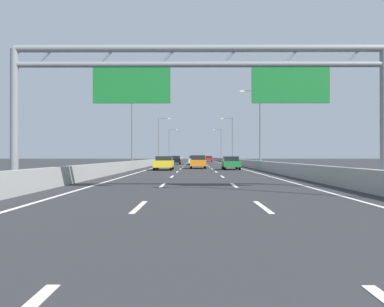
# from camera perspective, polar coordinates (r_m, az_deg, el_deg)

# --- Properties ---
(ground_plane) EXTENTS (260.00, 260.00, 0.00)m
(ground_plane) POSITION_cam_1_polar(r_m,az_deg,el_deg) (99.88, 0.46, -1.18)
(ground_plane) COLOR #2D2D30
(lane_dash_left_1) EXTENTS (0.16, 3.00, 0.01)m
(lane_dash_left_1) POSITION_cam_1_polar(r_m,az_deg,el_deg) (12.56, -7.11, -7.10)
(lane_dash_left_1) COLOR white
(lane_dash_left_1) RESTS_ON ground_plane
(lane_dash_left_2) EXTENTS (0.16, 3.00, 0.01)m
(lane_dash_left_2) POSITION_cam_1_polar(r_m,az_deg,el_deg) (21.48, -3.98, -4.28)
(lane_dash_left_2) COLOR white
(lane_dash_left_2) RESTS_ON ground_plane
(lane_dash_left_3) EXTENTS (0.16, 3.00, 0.01)m
(lane_dash_left_3) POSITION_cam_1_polar(r_m,az_deg,el_deg) (30.45, -2.69, -3.12)
(lane_dash_left_3) COLOR white
(lane_dash_left_3) RESTS_ON ground_plane
(lane_dash_left_4) EXTENTS (0.16, 3.00, 0.01)m
(lane_dash_left_4) POSITION_cam_1_polar(r_m,az_deg,el_deg) (39.43, -2.00, -2.48)
(lane_dash_left_4) COLOR white
(lane_dash_left_4) RESTS_ON ground_plane
(lane_dash_left_5) EXTENTS (0.16, 3.00, 0.01)m
(lane_dash_left_5) POSITION_cam_1_polar(r_m,az_deg,el_deg) (48.42, -1.56, -2.08)
(lane_dash_left_5) COLOR white
(lane_dash_left_5) RESTS_ON ground_plane
(lane_dash_left_6) EXTENTS (0.16, 3.00, 0.01)m
(lane_dash_left_6) POSITION_cam_1_polar(r_m,az_deg,el_deg) (57.41, -1.26, -1.81)
(lane_dash_left_6) COLOR white
(lane_dash_left_6) RESTS_ON ground_plane
(lane_dash_left_7) EXTENTS (0.16, 3.00, 0.01)m
(lane_dash_left_7) POSITION_cam_1_polar(r_m,az_deg,el_deg) (66.40, -1.04, -1.60)
(lane_dash_left_7) COLOR white
(lane_dash_left_7) RESTS_ON ground_plane
(lane_dash_left_8) EXTENTS (0.16, 3.00, 0.01)m
(lane_dash_left_8) POSITION_cam_1_polar(r_m,az_deg,el_deg) (75.40, -0.87, -1.45)
(lane_dash_left_8) COLOR white
(lane_dash_left_8) RESTS_ON ground_plane
(lane_dash_left_9) EXTENTS (0.16, 3.00, 0.01)m
(lane_dash_left_9) POSITION_cam_1_polar(r_m,az_deg,el_deg) (84.40, -0.74, -1.33)
(lane_dash_left_9) COLOR white
(lane_dash_left_9) RESTS_ON ground_plane
(lane_dash_left_10) EXTENTS (0.16, 3.00, 0.01)m
(lane_dash_left_10) POSITION_cam_1_polar(r_m,az_deg,el_deg) (93.39, -0.63, -1.24)
(lane_dash_left_10) COLOR white
(lane_dash_left_10) RESTS_ON ground_plane
(lane_dash_left_11) EXTENTS (0.16, 3.00, 0.01)m
(lane_dash_left_11) POSITION_cam_1_polar(r_m,az_deg,el_deg) (102.39, -0.55, -1.16)
(lane_dash_left_11) COLOR white
(lane_dash_left_11) RESTS_ON ground_plane
(lane_dash_left_12) EXTENTS (0.16, 3.00, 0.01)m
(lane_dash_left_12) POSITION_cam_1_polar(r_m,az_deg,el_deg) (111.39, -0.47, -1.09)
(lane_dash_left_12) COLOR white
(lane_dash_left_12) RESTS_ON ground_plane
(lane_dash_left_13) EXTENTS (0.16, 3.00, 0.01)m
(lane_dash_left_13) POSITION_cam_1_polar(r_m,az_deg,el_deg) (120.39, -0.41, -1.03)
(lane_dash_left_13) COLOR white
(lane_dash_left_13) RESTS_ON ground_plane
(lane_dash_left_14) EXTENTS (0.16, 3.00, 0.01)m
(lane_dash_left_14) POSITION_cam_1_polar(r_m,az_deg,el_deg) (129.39, -0.36, -0.98)
(lane_dash_left_14) COLOR white
(lane_dash_left_14) RESTS_ON ground_plane
(lane_dash_left_15) EXTENTS (0.16, 3.00, 0.01)m
(lane_dash_left_15) POSITION_cam_1_polar(r_m,az_deg,el_deg) (138.38, -0.31, -0.94)
(lane_dash_left_15) COLOR white
(lane_dash_left_15) RESTS_ON ground_plane
(lane_dash_left_16) EXTENTS (0.16, 3.00, 0.01)m
(lane_dash_left_16) POSITION_cam_1_polar(r_m,az_deg,el_deg) (147.38, -0.27, -0.90)
(lane_dash_left_16) COLOR white
(lane_dash_left_16) RESTS_ON ground_plane
(lane_dash_left_17) EXTENTS (0.16, 3.00, 0.01)m
(lane_dash_left_17) POSITION_cam_1_polar(r_m,az_deg,el_deg) (156.38, -0.23, -0.87)
(lane_dash_left_17) COLOR white
(lane_dash_left_17) RESTS_ON ground_plane
(lane_dash_right_1) EXTENTS (0.16, 3.00, 0.01)m
(lane_dash_right_1) POSITION_cam_1_polar(r_m,az_deg,el_deg) (12.61, 9.46, -7.07)
(lane_dash_right_1) COLOR white
(lane_dash_right_1) RESTS_ON ground_plane
(lane_dash_right_2) EXTENTS (0.16, 3.00, 0.01)m
(lane_dash_right_2) POSITION_cam_1_polar(r_m,az_deg,el_deg) (21.51, 5.66, -4.28)
(lane_dash_right_2) COLOR white
(lane_dash_right_2) RESTS_ON ground_plane
(lane_dash_right_3) EXTENTS (0.16, 3.00, 0.01)m
(lane_dash_right_3) POSITION_cam_1_polar(r_m,az_deg,el_deg) (30.47, 4.09, -3.11)
(lane_dash_right_3) COLOR white
(lane_dash_right_3) RESTS_ON ground_plane
(lane_dash_right_4) EXTENTS (0.16, 3.00, 0.01)m
(lane_dash_right_4) POSITION_cam_1_polar(r_m,az_deg,el_deg) (39.44, 3.24, -2.48)
(lane_dash_right_4) COLOR white
(lane_dash_right_4) RESTS_ON ground_plane
(lane_dash_right_5) EXTENTS (0.16, 3.00, 0.01)m
(lane_dash_right_5) POSITION_cam_1_polar(r_m,az_deg,el_deg) (48.43, 2.71, -2.08)
(lane_dash_right_5) COLOR white
(lane_dash_right_5) RESTS_ON ground_plane
(lane_dash_right_6) EXTENTS (0.16, 3.00, 0.01)m
(lane_dash_right_6) POSITION_cam_1_polar(r_m,az_deg,el_deg) (57.42, 2.34, -1.80)
(lane_dash_right_6) COLOR white
(lane_dash_right_6) RESTS_ON ground_plane
(lane_dash_right_7) EXTENTS (0.16, 3.00, 0.01)m
(lane_dash_right_7) POSITION_cam_1_polar(r_m,az_deg,el_deg) (66.41, 2.07, -1.60)
(lane_dash_right_7) COLOR white
(lane_dash_right_7) RESTS_ON ground_plane
(lane_dash_right_8) EXTENTS (0.16, 3.00, 0.01)m
(lane_dash_right_8) POSITION_cam_1_polar(r_m,az_deg,el_deg) (75.41, 1.87, -1.45)
(lane_dash_right_8) COLOR white
(lane_dash_right_8) RESTS_ON ground_plane
(lane_dash_right_9) EXTENTS (0.16, 3.00, 0.01)m
(lane_dash_right_9) POSITION_cam_1_polar(r_m,az_deg,el_deg) (84.40, 1.71, -1.33)
(lane_dash_right_9) COLOR white
(lane_dash_right_9) RESTS_ON ground_plane
(lane_dash_right_10) EXTENTS (0.16, 3.00, 0.01)m
(lane_dash_right_10) POSITION_cam_1_polar(r_m,az_deg,el_deg) (93.40, 1.58, -1.24)
(lane_dash_right_10) COLOR white
(lane_dash_right_10) RESTS_ON ground_plane
(lane_dash_right_11) EXTENTS (0.16, 3.00, 0.01)m
(lane_dash_right_11) POSITION_cam_1_polar(r_m,az_deg,el_deg) (102.40, 1.47, -1.16)
(lane_dash_right_11) COLOR white
(lane_dash_right_11) RESTS_ON ground_plane
(lane_dash_right_12) EXTENTS (0.16, 3.00, 0.01)m
(lane_dash_right_12) POSITION_cam_1_polar(r_m,az_deg,el_deg) (111.39, 1.38, -1.09)
(lane_dash_right_12) COLOR white
(lane_dash_right_12) RESTS_ON ground_plane
(lane_dash_right_13) EXTENTS (0.16, 3.00, 0.01)m
(lane_dash_right_13) POSITION_cam_1_polar(r_m,az_deg,el_deg) (120.39, 1.30, -1.03)
(lane_dash_right_13) COLOR white
(lane_dash_right_13) RESTS_ON ground_plane
(lane_dash_right_14) EXTENTS (0.16, 3.00, 0.01)m
(lane_dash_right_14) POSITION_cam_1_polar(r_m,az_deg,el_deg) (129.39, 1.24, -0.98)
(lane_dash_right_14) COLOR white
(lane_dash_right_14) RESTS_ON ground_plane
(lane_dash_right_15) EXTENTS (0.16, 3.00, 0.01)m
(lane_dash_right_15) POSITION_cam_1_polar(r_m,az_deg,el_deg) (138.39, 1.18, -0.94)
(lane_dash_right_15) COLOR white
(lane_dash_right_15) RESTS_ON ground_plane
(lane_dash_right_16) EXTENTS (0.16, 3.00, 0.01)m
(lane_dash_right_16) POSITION_cam_1_polar(r_m,az_deg,el_deg) (147.39, 1.13, -0.90)
(lane_dash_right_16) COLOR white
(lane_dash_right_16) RESTS_ON ground_plane
(lane_dash_right_17) EXTENTS (0.16, 3.00, 0.01)m
(lane_dash_right_17) POSITION_cam_1_polar(r_m,az_deg,el_deg) (156.39, 1.09, -0.87)
(lane_dash_right_17) COLOR white
(lane_dash_right_17) RESTS_ON ground_plane
(edge_line_left) EXTENTS (0.16, 176.00, 0.01)m
(edge_line_left) POSITION_cam_1_polar(r_m,az_deg,el_deg) (88.03, -2.94, -1.29)
(edge_line_left) COLOR white
(edge_line_left) RESTS_ON ground_plane
(edge_line_right) EXTENTS (0.16, 176.00, 0.01)m
(edge_line_right) POSITION_cam_1_polar(r_m,az_deg,el_deg) (88.05, 3.90, -1.29)
(edge_line_right) COLOR white
(edge_line_right) RESTS_ON ground_plane
(barrier_left) EXTENTS (0.45, 220.00, 0.95)m
(barrier_left) POSITION_cam_1_polar(r_m,az_deg,el_deg) (110.08, -3.14, -0.85)
(barrier_left) COLOR #9E9E99
(barrier_left) RESTS_ON ground_plane
(barrier_right) EXTENTS (0.45, 220.00, 0.95)m
(barrier_right) POSITION_cam_1_polar(r_m,az_deg,el_deg) (110.10, 4.05, -0.85)
(barrier_right) COLOR #9E9E99
(barrier_right) RESTS_ON ground_plane
(sign_gantry) EXTENTS (16.57, 0.36, 6.36)m
(sign_gantry) POSITION_cam_1_polar(r_m,az_deg,el_deg) (18.88, 1.29, 9.85)
(sign_gantry) COLOR gray
(sign_gantry) RESTS_ON ground_plane
(streetlamp_left_mid) EXTENTS (2.58, 0.28, 9.50)m
(streetlamp_left_mid) POSITION_cam_1_polar(r_m,az_deg,el_deg) (51.64, -7.77, 4.02)
(streetlamp_left_mid) COLOR slate
(streetlamp_left_mid) RESTS_ON ground_plane
(streetlamp_right_mid) EXTENTS (2.58, 0.28, 9.50)m
(streetlamp_right_mid) POSITION_cam_1_polar(r_m,az_deg,el_deg) (51.70, 8.89, 4.01)
(streetlamp_right_mid) COLOR slate
(streetlamp_right_mid) RESTS_ON ground_plane
(streetlamp_left_far) EXTENTS (2.58, 0.28, 9.50)m
(streetlamp_left_far) POSITION_cam_1_polar(r_m,az_deg,el_deg) (88.67, -4.36, 2.20)
(streetlamp_left_far) COLOR slate
(streetlamp_left_far) RESTS_ON ground_plane
(streetlamp_right_far) EXTENTS (2.58, 0.28, 9.50)m
(streetlamp_right_far) POSITION_cam_1_polar(r_m,az_deg,el_deg) (88.70, 5.31, 2.20)
(streetlamp_right_far) COLOR slate
(streetlamp_right_far) RESTS_ON ground_plane
(streetlamp_left_distant) EXTENTS (2.58, 0.28, 9.50)m
(streetlamp_left_distant) POSITION_cam_1_polar(r_m,az_deg,el_deg) (125.87, -2.96, 1.45)
(streetlamp_left_distant) COLOR slate
(streetlamp_left_distant) RESTS_ON ground_plane
(streetlamp_right_distant) EXTENTS (2.58, 0.28, 9.50)m
(streetlamp_right_distant) POSITION_cam_1_polar(r_m,az_deg,el_deg) (125.89, 3.84, 1.45)
(streetlamp_right_distant) COLOR slate
(streetlamp_right_distant) RESTS_ON ground_plane
(black_car) EXTENTS (1.82, 4.37, 1.51)m
(black_car) POSITION_cam_1_polar(r_m,az_deg,el_deg) (75.48, -2.22, -0.87)
(black_car) COLOR black
(black_car) RESTS_ON ground_plane
(red_car) EXTENTS (1.89, 4.12, 1.47)m
(red_car) POSITION_cam_1_polar(r_m,az_deg,el_deg) (113.78, 2.25, -0.70)
(red_car) COLOR red
(red_car) RESTS_ON ground_plane
(green_car) EXTENTS (1.77, 4.17, 1.44)m
(green_car) POSITION_cam_1_polar(r_m,az_deg,el_deg) (46.29, 5.24, -1.26)
(green_car) COLOR #1E7A38
(green_car) RESTS_ON ground_plane
(silver_car) EXTENTS (1.85, 4.66, 1.42)m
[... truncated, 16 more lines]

